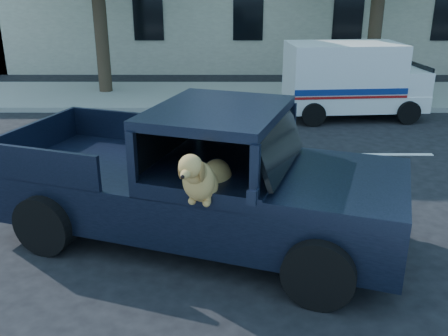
% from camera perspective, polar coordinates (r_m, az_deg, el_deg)
% --- Properties ---
extents(ground, '(120.00, 120.00, 0.00)m').
position_cam_1_polar(ground, '(8.20, -0.47, -6.32)').
color(ground, black).
rests_on(ground, ground).
extents(far_sidewalk, '(60.00, 4.00, 0.15)m').
position_cam_1_polar(far_sidewalk, '(16.90, -0.15, 8.28)').
color(far_sidewalk, gray).
rests_on(far_sidewalk, ground).
extents(lane_stripes, '(21.60, 0.14, 0.01)m').
position_cam_1_polar(lane_stripes, '(11.49, 9.74, 1.54)').
color(lane_stripes, silver).
rests_on(lane_stripes, ground).
extents(pickup_truck, '(6.22, 3.98, 2.08)m').
position_cam_1_polar(pickup_truck, '(7.49, -3.42, -3.14)').
color(pickup_truck, black).
rests_on(pickup_truck, ground).
extents(mail_truck, '(3.95, 2.23, 2.09)m').
position_cam_1_polar(mail_truck, '(14.76, 14.31, 9.13)').
color(mail_truck, silver).
rests_on(mail_truck, ground).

